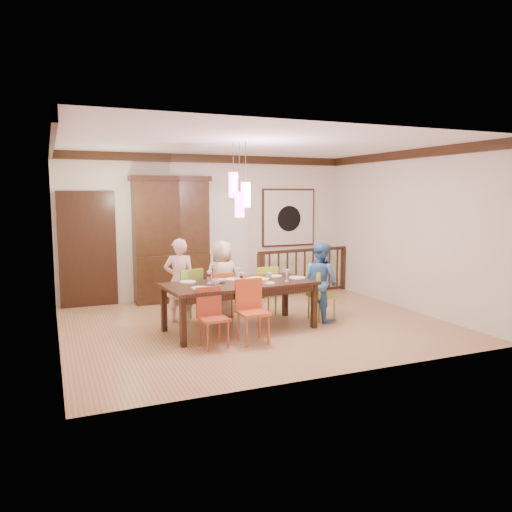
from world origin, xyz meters
name	(u,v)px	position (x,y,z in m)	size (l,w,h in m)	color
floor	(256,324)	(0.00, 0.00, 0.00)	(6.00, 6.00, 0.00)	#9D744C
ceiling	(256,143)	(0.00, 0.00, 2.90)	(6.00, 6.00, 0.00)	white
wall_back	(209,226)	(0.00, 2.50, 1.45)	(6.00, 6.00, 0.00)	beige
wall_left	(54,243)	(-3.00, 0.00, 1.45)	(5.00, 5.00, 0.00)	beige
wall_right	(407,231)	(3.00, 0.00, 1.45)	(5.00, 5.00, 0.00)	beige
crown_molding	(256,149)	(0.00, 0.00, 2.82)	(6.00, 5.00, 0.16)	black
panel_door	(88,251)	(-2.40, 2.45, 1.05)	(1.04, 0.07, 2.24)	black
white_doorway	(226,245)	(0.35, 2.46, 1.05)	(0.97, 0.05, 2.22)	silver
painting	(289,218)	(1.80, 2.46, 1.60)	(1.25, 0.06, 1.25)	black
pendant_cluster	(239,195)	(-0.36, -0.19, 2.11)	(0.27, 0.21, 1.14)	#FF4CB3
dining_table	(240,287)	(-0.36, -0.19, 0.67)	(2.41, 1.24, 0.75)	black
chair_far_left	(186,291)	(-1.01, 0.57, 0.52)	(0.50, 0.50, 0.91)	#77AC32
chair_far_mid	(221,292)	(-0.43, 0.52, 0.47)	(0.40, 0.40, 0.82)	#B9441B
chair_far_right	(264,287)	(0.38, 0.56, 0.50)	(0.40, 0.40, 0.87)	#A9B622
chair_near_left	(213,314)	(-1.02, -0.91, 0.47)	(0.40, 0.40, 0.83)	#A53C24
chair_near_mid	(253,307)	(-0.43, -0.92, 0.52)	(0.41, 0.41, 0.90)	#C14924
chair_end_right	(322,291)	(1.14, -0.14, 0.48)	(0.41, 0.41, 0.84)	olive
china_hutch	(171,239)	(-0.84, 2.30, 1.23)	(1.56, 0.46, 2.46)	black
balustrade	(305,270)	(1.94, 1.95, 0.50)	(2.27, 0.32, 0.96)	black
person_far_left	(180,280)	(-1.10, 0.67, 0.70)	(0.51, 0.33, 1.39)	#FFC3C2
person_far_mid	(222,279)	(-0.34, 0.69, 0.66)	(0.65, 0.42, 1.33)	beige
person_end_right	(321,281)	(1.12, -0.15, 0.66)	(0.64, 0.50, 1.32)	#4075B4
serving_bowl	(257,281)	(-0.14, -0.36, 0.79)	(0.32, 0.32, 0.08)	yellow
small_bowl	(220,281)	(-0.65, -0.10, 0.78)	(0.18, 0.18, 0.06)	white
cup_left	(215,282)	(-0.79, -0.29, 0.80)	(0.12, 0.12, 0.10)	silver
cup_right	(269,276)	(0.22, -0.03, 0.80)	(0.10, 0.10, 0.09)	silver
plate_far_left	(188,282)	(-1.10, 0.13, 0.76)	(0.26, 0.26, 0.01)	white
plate_far_mid	(233,279)	(-0.37, 0.09, 0.76)	(0.26, 0.26, 0.01)	white
plate_far_right	(274,276)	(0.37, 0.12, 0.76)	(0.26, 0.26, 0.01)	white
plate_near_left	(200,288)	(-1.06, -0.44, 0.76)	(0.26, 0.26, 0.01)	white
plate_near_mid	(266,283)	(-0.01, -0.43, 0.76)	(0.26, 0.26, 0.01)	white
plate_end_right	(297,278)	(0.66, -0.17, 0.76)	(0.26, 0.26, 0.01)	white
wine_glass_a	(209,277)	(-0.82, -0.09, 0.84)	(0.08, 0.08, 0.19)	#590C19
wine_glass_b	(239,274)	(-0.29, 0.05, 0.84)	(0.08, 0.08, 0.19)	silver
wine_glass_c	(241,279)	(-0.41, -0.40, 0.84)	(0.08, 0.08, 0.19)	#590C19
wine_glass_d	(287,275)	(0.36, -0.39, 0.84)	(0.08, 0.08, 0.19)	silver
napkin	(250,286)	(-0.34, -0.60, 0.76)	(0.18, 0.14, 0.01)	#D83359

